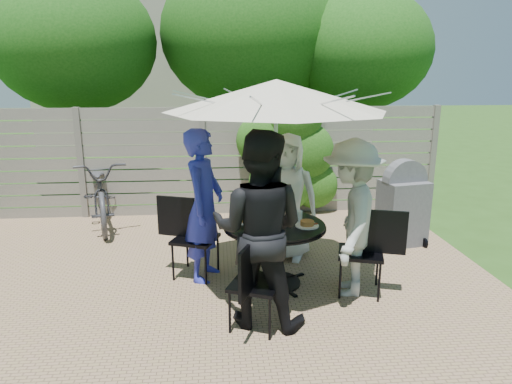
{
  "coord_description": "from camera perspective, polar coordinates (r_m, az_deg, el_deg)",
  "views": [
    {
      "loc": [
        0.23,
        -4.6,
        2.36
      ],
      "look_at": [
        0.67,
        0.4,
        1.06
      ],
      "focal_mm": 32.0,
      "sensor_mm": 36.0,
      "label": 1
    }
  ],
  "objects": [
    {
      "name": "backyard_envelope",
      "position": [
        14.89,
        -5.72,
        15.41
      ],
      "size": [
        60.0,
        60.0,
        5.0
      ],
      "color": "#274916",
      "rests_on": "ground"
    },
    {
      "name": "patio_table",
      "position": [
        5.18,
        2.35,
        -6.35
      ],
      "size": [
        1.42,
        1.42,
        0.74
      ],
      "rotation": [
        0.0,
        0.0,
        -0.31
      ],
      "color": "black",
      "rests_on": "ground"
    },
    {
      "name": "umbrella",
      "position": [
        4.85,
        2.55,
        11.92
      ],
      "size": [
        3.0,
        3.0,
        2.31
      ],
      "rotation": [
        0.0,
        0.0,
        -0.31
      ],
      "color": "silver",
      "rests_on": "ground"
    },
    {
      "name": "chair_back",
      "position": [
        6.16,
        3.99,
        -5.43
      ],
      "size": [
        0.51,
        0.66,
        0.86
      ],
      "rotation": [
        0.0,
        0.0,
        4.45
      ],
      "color": "black",
      "rests_on": "ground"
    },
    {
      "name": "person_back",
      "position": [
        5.87,
        3.88,
        -0.67
      ],
      "size": [
        0.93,
        0.75,
        1.65
      ],
      "primitive_type": "imported",
      "rotation": [
        0.0,
        0.0,
        5.97
      ],
      "color": "silver",
      "rests_on": "ground"
    },
    {
      "name": "chair_left",
      "position": [
        5.51,
        -7.68,
        -7.63
      ],
      "size": [
        0.75,
        0.6,
        0.98
      ],
      "rotation": [
        0.0,
        0.0,
        5.93
      ],
      "color": "black",
      "rests_on": "ground"
    },
    {
      "name": "person_left",
      "position": [
        5.27,
        -6.51,
        -1.76
      ],
      "size": [
        0.61,
        0.75,
        1.78
      ],
      "primitive_type": "imported",
      "rotation": [
        0.0,
        0.0,
        7.54
      ],
      "color": "#2930B4",
      "rests_on": "ground"
    },
    {
      "name": "chair_front",
      "position": [
        4.42,
        -0.08,
        -13.57
      ],
      "size": [
        0.58,
        0.71,
        0.93
      ],
      "rotation": [
        0.0,
        0.0,
        1.17
      ],
      "color": "black",
      "rests_on": "ground"
    },
    {
      "name": "person_front",
      "position": [
        4.27,
        0.34,
        -4.82
      ],
      "size": [
        1.1,
        0.96,
        1.89
      ],
      "primitive_type": "imported",
      "rotation": [
        0.0,
        0.0,
        2.83
      ],
      "color": "black",
      "rests_on": "ground"
    },
    {
      "name": "chair_right",
      "position": [
        5.19,
        13.0,
        -9.33
      ],
      "size": [
        0.74,
        0.58,
        0.97
      ],
      "rotation": [
        0.0,
        0.0,
        2.85
      ],
      "color": "black",
      "rests_on": "ground"
    },
    {
      "name": "person_right",
      "position": [
        5.0,
        11.81,
        -3.28
      ],
      "size": [
        0.95,
        1.25,
        1.72
      ],
      "primitive_type": "imported",
      "rotation": [
        0.0,
        0.0,
        4.4
      ],
      "color": "#AAACA7",
      "rests_on": "ground"
    },
    {
      "name": "plate_back",
      "position": [
        5.44,
        3.08,
        -2.59
      ],
      "size": [
        0.26,
        0.26,
        0.06
      ],
      "color": "white",
      "rests_on": "patio_table"
    },
    {
      "name": "plate_left",
      "position": [
        5.18,
        -1.55,
        -3.47
      ],
      "size": [
        0.26,
        0.26,
        0.06
      ],
      "color": "white",
      "rests_on": "patio_table"
    },
    {
      "name": "plate_front",
      "position": [
        4.77,
        1.58,
        -5.08
      ],
      "size": [
        0.26,
        0.26,
        0.06
      ],
      "color": "white",
      "rests_on": "patio_table"
    },
    {
      "name": "plate_right",
      "position": [
        5.05,
        6.41,
        -4.02
      ],
      "size": [
        0.26,
        0.26,
        0.06
      ],
      "color": "white",
      "rests_on": "patio_table"
    },
    {
      "name": "glass_back",
      "position": [
        5.35,
        1.79,
        -2.36
      ],
      "size": [
        0.07,
        0.07,
        0.14
      ],
      "primitive_type": "cylinder",
      "color": "silver",
      "rests_on": "patio_table"
    },
    {
      "name": "glass_left",
      "position": [
        5.04,
        -0.74,
        -3.42
      ],
      "size": [
        0.07,
        0.07,
        0.14
      ],
      "primitive_type": "cylinder",
      "color": "silver",
      "rests_on": "patio_table"
    },
    {
      "name": "glass_front",
      "position": [
        4.83,
        3.04,
        -4.27
      ],
      "size": [
        0.07,
        0.07,
        0.14
      ],
      "primitive_type": "cylinder",
      "color": "silver",
      "rests_on": "patio_table"
    },
    {
      "name": "glass_right",
      "position": [
        5.15,
        5.45,
        -3.1
      ],
      "size": [
        0.07,
        0.07,
        0.14
      ],
      "primitive_type": "cylinder",
      "color": "silver",
      "rests_on": "patio_table"
    },
    {
      "name": "syrup_jug",
      "position": [
        5.14,
        1.83,
        -2.95
      ],
      "size": [
        0.09,
        0.09,
        0.16
      ],
      "primitive_type": "cylinder",
      "color": "#59280C",
      "rests_on": "patio_table"
    },
    {
      "name": "coffee_cup",
      "position": [
        5.28,
        3.89,
        -2.73
      ],
      "size": [
        0.08,
        0.08,
        0.12
      ],
      "primitive_type": "cylinder",
      "color": "#C6B293",
      "rests_on": "patio_table"
    },
    {
      "name": "bicycle",
      "position": [
        7.65,
        -18.8,
        0.04
      ],
      "size": [
        1.27,
        2.21,
        1.1
      ],
      "primitive_type": "imported",
      "rotation": [
        0.0,
        0.0,
        0.28
      ],
      "color": "#333338",
      "rests_on": "ground"
    },
    {
      "name": "bbq_grill",
      "position": [
        6.72,
        17.87,
        -1.73
      ],
      "size": [
        0.68,
        0.57,
        1.23
      ],
      "rotation": [
        0.0,
        0.0,
        0.19
      ],
      "color": "#5B5B60",
      "rests_on": "ground"
    }
  ]
}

